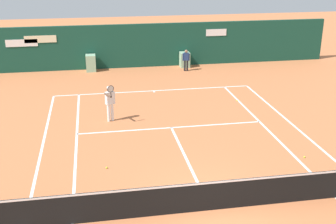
{
  "coord_description": "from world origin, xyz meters",
  "views": [
    {
      "loc": [
        -3.14,
        -10.52,
        7.17
      ],
      "look_at": [
        -0.18,
        6.22,
        0.8
      ],
      "focal_mm": 46.27,
      "sensor_mm": 36.0,
      "label": 1
    }
  ],
  "objects_px": {
    "player_on_baseline": "(110,101)",
    "tennis_ball_near_service_line": "(237,101)",
    "ball_kid_right_post": "(186,59)",
    "tennis_ball_by_sideline": "(304,157)",
    "tennis_ball_mid_court": "(107,168)"
  },
  "relations": [
    {
      "from": "player_on_baseline",
      "to": "tennis_ball_by_sideline",
      "type": "xyz_separation_m",
      "value": [
        6.83,
        -4.93,
        -0.93
      ]
    },
    {
      "from": "tennis_ball_near_service_line",
      "to": "ball_kid_right_post",
      "type": "bearing_deg",
      "value": 101.87
    },
    {
      "from": "player_on_baseline",
      "to": "tennis_ball_near_service_line",
      "type": "height_order",
      "value": "player_on_baseline"
    },
    {
      "from": "tennis_ball_near_service_line",
      "to": "player_on_baseline",
      "type": "bearing_deg",
      "value": -165.91
    },
    {
      "from": "ball_kid_right_post",
      "to": "tennis_ball_near_service_line",
      "type": "distance_m",
      "value": 6.39
    },
    {
      "from": "ball_kid_right_post",
      "to": "tennis_ball_by_sideline",
      "type": "height_order",
      "value": "ball_kid_right_post"
    },
    {
      "from": "tennis_ball_mid_court",
      "to": "tennis_ball_by_sideline",
      "type": "bearing_deg",
      "value": -3.39
    },
    {
      "from": "tennis_ball_near_service_line",
      "to": "tennis_ball_mid_court",
      "type": "bearing_deg",
      "value": -138.12
    },
    {
      "from": "ball_kid_right_post",
      "to": "tennis_ball_by_sideline",
      "type": "xyz_separation_m",
      "value": [
        1.7,
        -12.75,
        -0.75
      ]
    },
    {
      "from": "player_on_baseline",
      "to": "tennis_ball_mid_court",
      "type": "bearing_deg",
      "value": 58.72
    },
    {
      "from": "player_on_baseline",
      "to": "tennis_ball_mid_court",
      "type": "xyz_separation_m",
      "value": [
        -0.38,
        -4.5,
        -0.93
      ]
    },
    {
      "from": "ball_kid_right_post",
      "to": "tennis_ball_near_service_line",
      "type": "relative_size",
      "value": 19.95
    },
    {
      "from": "ball_kid_right_post",
      "to": "tennis_ball_mid_court",
      "type": "relative_size",
      "value": 19.95
    },
    {
      "from": "ball_kid_right_post",
      "to": "tennis_ball_near_service_line",
      "type": "xyz_separation_m",
      "value": [
        1.3,
        -6.21,
        -0.75
      ]
    },
    {
      "from": "tennis_ball_by_sideline",
      "to": "player_on_baseline",
      "type": "bearing_deg",
      "value": 144.19
    }
  ]
}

